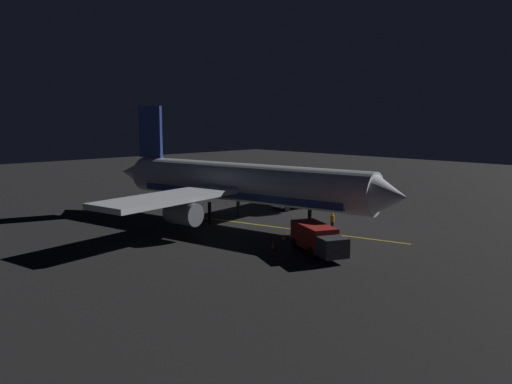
{
  "coord_description": "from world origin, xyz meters",
  "views": [
    {
      "loc": [
        36.02,
        38.84,
        10.94
      ],
      "look_at": [
        0.0,
        2.0,
        3.5
      ],
      "focal_mm": 36.23,
      "sensor_mm": 36.0,
      "label": 1
    }
  ],
  "objects": [
    {
      "name": "catering_truck",
      "position": [
        -10.56,
        -2.17,
        1.24
      ],
      "size": [
        6.39,
        2.53,
        2.37
      ],
      "color": "silver",
      "rests_on": "ground_plane"
    },
    {
      "name": "traffic_cone_near_right",
      "position": [
        2.33,
        8.03,
        0.25
      ],
      "size": [
        0.5,
        0.5,
        0.55
      ],
      "color": "#EA590F",
      "rests_on": "ground_plane"
    },
    {
      "name": "apron_guide_stripe",
      "position": [
        -1.15,
        4.0,
        0.0
      ],
      "size": [
        6.59,
        25.91,
        0.01
      ],
      "primitive_type": "cube",
      "rotation": [
        0.0,
        0.0,
        0.24
      ],
      "color": "gold",
      "rests_on": "ground_plane"
    },
    {
      "name": "baggage_truck",
      "position": [
        4.1,
        13.26,
        1.23
      ],
      "size": [
        4.62,
        6.81,
        2.33
      ],
      "color": "maroon",
      "rests_on": "ground_plane"
    },
    {
      "name": "ground_crew_worker",
      "position": [
        -3.89,
        8.69,
        0.89
      ],
      "size": [
        0.4,
        0.4,
        1.74
      ],
      "color": "black",
      "rests_on": "ground_plane"
    },
    {
      "name": "ground_plane",
      "position": [
        0.0,
        0.0,
        -0.1
      ],
      "size": [
        180.0,
        180.0,
        0.2
      ],
      "primitive_type": "cube",
      "color": "black"
    },
    {
      "name": "airliner",
      "position": [
        0.1,
        -0.6,
        4.12
      ],
      "size": [
        33.53,
        36.33,
        12.28
      ],
      "color": "white",
      "rests_on": "ground_plane"
    },
    {
      "name": "traffic_cone_near_left",
      "position": [
        5.46,
        9.62,
        0.25
      ],
      "size": [
        0.5,
        0.5,
        0.55
      ],
      "color": "#EA590F",
      "rests_on": "ground_plane"
    }
  ]
}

